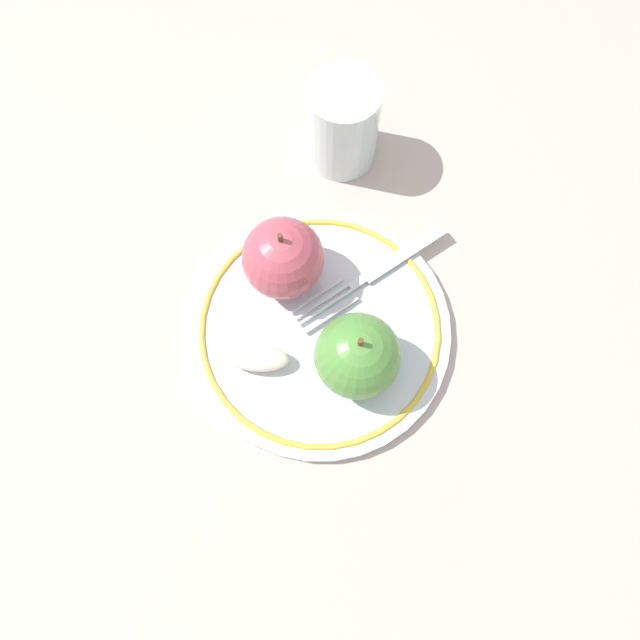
{
  "coord_description": "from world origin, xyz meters",
  "views": [
    {
      "loc": [
        0.15,
        -0.1,
        0.56
      ],
      "look_at": [
        0.01,
        0.01,
        0.03
      ],
      "focal_mm": 35.0,
      "sensor_mm": 36.0,
      "label": 1
    }
  ],
  "objects": [
    {
      "name": "ground_plane",
      "position": [
        0.0,
        0.0,
        0.0
      ],
      "size": [
        2.0,
        2.0,
        0.0
      ],
      "primitive_type": "plane",
      "color": "#B9A699"
    },
    {
      "name": "plate",
      "position": [
        0.01,
        0.01,
        0.01
      ],
      "size": [
        0.24,
        0.24,
        0.01
      ],
      "color": "silver",
      "rests_on": "ground_plane"
    },
    {
      "name": "fork",
      "position": [
        0.0,
        0.08,
        0.02
      ],
      "size": [
        0.03,
        0.17,
        0.0
      ],
      "rotation": [
        0.0,
        0.0,
        4.63
      ],
      "color": "silver",
      "rests_on": "plate"
    },
    {
      "name": "apple_slice_front",
      "position": [
        -0.0,
        -0.06,
        0.02
      ],
      "size": [
        0.06,
        0.06,
        0.02
      ],
      "primitive_type": "ellipsoid",
      "rotation": [
        0.0,
        0.0,
        0.8
      ],
      "color": "#F7E3C8",
      "rests_on": "plate"
    },
    {
      "name": "apple_second_whole",
      "position": [
        0.06,
        0.01,
        0.05
      ],
      "size": [
        0.07,
        0.07,
        0.08
      ],
      "color": "#518C3B",
      "rests_on": "plate"
    },
    {
      "name": "apple_red_whole",
      "position": [
        -0.05,
        0.02,
        0.05
      ],
      "size": [
        0.07,
        0.07,
        0.08
      ],
      "color": "#B64957",
      "rests_on": "plate"
    },
    {
      "name": "drinking_glass",
      "position": [
        -0.13,
        0.15,
        0.05
      ],
      "size": [
        0.07,
        0.07,
        0.1
      ],
      "primitive_type": "cylinder",
      "color": "silver",
      "rests_on": "ground_plane"
    }
  ]
}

